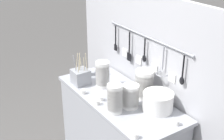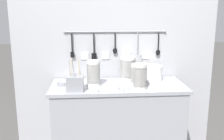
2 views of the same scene
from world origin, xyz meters
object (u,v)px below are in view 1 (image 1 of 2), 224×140
object	(u,v)px
bowl_stack_wide_centre	(103,74)
plate_stack	(158,102)
cup_edge_near	(106,73)
cup_front_left	(101,98)
steel_mixing_bowl	(91,72)
cup_centre	(136,136)
cup_back_left	(177,123)
cutlery_caddy	(81,76)
bowl_stack_nested_right	(144,84)
cup_beside_plates	(97,103)
bowl_stack_back_corner	(115,99)
bowl_stack_tall_left	(131,96)
cup_mid_row	(83,92)

from	to	relation	value
bowl_stack_wide_centre	plate_stack	bearing A→B (deg)	14.84
cup_edge_near	cup_front_left	world-z (taller)	same
steel_mixing_bowl	cup_centre	distance (m)	1.04
steel_mixing_bowl	cup_back_left	bearing A→B (deg)	4.40
cup_front_left	bowl_stack_wide_centre	bearing A→B (deg)	145.33
steel_mixing_bowl	cutlery_caddy	distance (m)	0.22
bowl_stack_nested_right	cup_front_left	xyz separation A→B (m)	(-0.13, -0.32, -0.10)
cup_beside_plates	cup_front_left	bearing A→B (deg)	123.16
bowl_stack_back_corner	bowl_stack_tall_left	bearing A→B (deg)	87.52
cutlery_caddy	cup_edge_near	size ratio (longest dim) A/B	7.69
bowl_stack_nested_right	cutlery_caddy	size ratio (longest dim) A/B	0.81
bowl_stack_tall_left	steel_mixing_bowl	distance (m)	0.68
bowl_stack_nested_right	cup_mid_row	size ratio (longest dim) A/B	6.23
bowl_stack_tall_left	cup_edge_near	world-z (taller)	bowl_stack_tall_left
plate_stack	cup_beside_plates	world-z (taller)	plate_stack
cup_centre	cup_edge_near	xyz separation A→B (m)	(-0.92, 0.35, 0.00)
cup_mid_row	cup_beside_plates	bearing A→B (deg)	1.80
bowl_stack_wide_centre	cup_beside_plates	distance (m)	0.32
cutlery_caddy	cup_front_left	size ratio (longest dim) A/B	7.69
steel_mixing_bowl	cup_edge_near	distance (m)	0.14
cup_centre	cup_edge_near	world-z (taller)	same
steel_mixing_bowl	cup_front_left	distance (m)	0.50
bowl_stack_wide_centre	bowl_stack_back_corner	distance (m)	0.42
bowl_stack_back_corner	bowl_stack_nested_right	distance (m)	0.33
bowl_stack_nested_right	cup_back_left	size ratio (longest dim) A/B	6.23
bowl_stack_back_corner	steel_mixing_bowl	bearing A→B (deg)	164.71
steel_mixing_bowl	cup_front_left	size ratio (longest dim) A/B	3.01
bowl_stack_back_corner	cup_edge_near	bearing A→B (deg)	153.25
cup_centre	bowl_stack_nested_right	bearing A→B (deg)	136.21
steel_mixing_bowl	cutlery_caddy	bearing A→B (deg)	-55.16
bowl_stack_wide_centre	bowl_stack_back_corner	bearing A→B (deg)	-19.54
bowl_stack_nested_right	cup_beside_plates	world-z (taller)	bowl_stack_nested_right
bowl_stack_wide_centre	cutlery_caddy	bearing A→B (deg)	-140.26
cup_front_left	cup_mid_row	bearing A→B (deg)	-159.53
steel_mixing_bowl	cup_beside_plates	bearing A→B (deg)	-24.99
bowl_stack_tall_left	cup_mid_row	size ratio (longest dim) A/B	5.04
bowl_stack_back_corner	cup_back_left	xyz separation A→B (m)	(0.38, 0.26, -0.10)
cup_back_left	cup_front_left	xyz separation A→B (m)	(-0.58, -0.26, 0.00)
cup_beside_plates	cup_mid_row	size ratio (longest dim) A/B	1.00
cup_centre	cup_beside_plates	bearing A→B (deg)	179.23
cup_front_left	plate_stack	bearing A→B (deg)	38.66
steel_mixing_bowl	cutlery_caddy	xyz separation A→B (m)	(0.12, -0.17, 0.05)
cup_edge_near	cup_mid_row	size ratio (longest dim) A/B	1.00
bowl_stack_wide_centre	cup_beside_plates	size ratio (longest dim) A/B	6.25
bowl_stack_back_corner	cup_front_left	bearing A→B (deg)	178.76
cutlery_caddy	cup_mid_row	xyz separation A→B (m)	(0.18, -0.07, -0.05)
cup_edge_near	bowl_stack_back_corner	bearing A→B (deg)	-26.75
bowl_stack_back_corner	cup_back_left	distance (m)	0.47
bowl_stack_wide_centre	cutlery_caddy	xyz separation A→B (m)	(-0.16, -0.13, -0.05)
plate_stack	cup_centre	distance (m)	0.40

